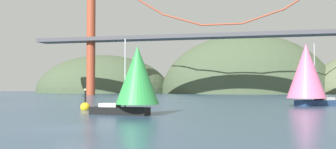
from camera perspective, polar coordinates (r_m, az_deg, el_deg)
ground_plane at (r=25.66m, az=-13.74°, el=-7.58°), size 360.00×360.00×0.00m
headland_center at (r=157.88m, az=11.04°, el=-2.69°), size 66.66×44.00×46.70m
headland_left at (r=171.24m, az=-9.47°, el=-2.63°), size 58.61×44.00×32.28m
suspension_bridge at (r=119.53m, az=7.76°, el=6.49°), size 120.33×6.00×43.94m
sailboat_green_sail at (r=36.42m, az=-4.65°, el=-0.43°), size 6.94×4.44×7.12m
sailboat_pink_spinnaker at (r=57.07m, az=19.47°, el=0.25°), size 8.84×8.25×8.64m
channel_buoy at (r=45.34m, az=-11.90°, el=-4.58°), size 1.10×1.10×2.64m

